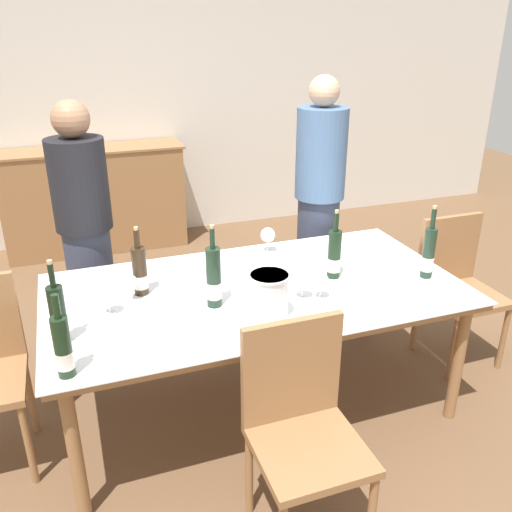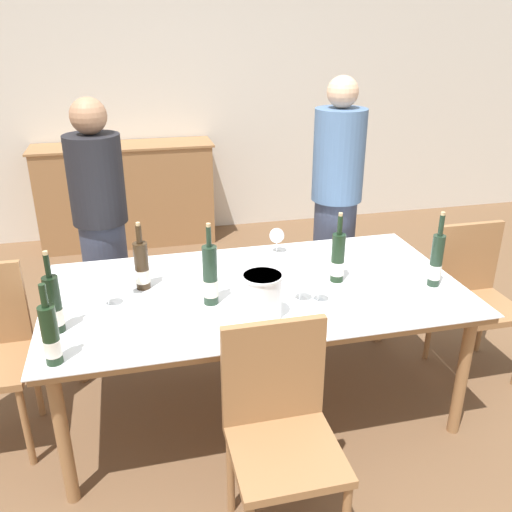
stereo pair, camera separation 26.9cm
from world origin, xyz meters
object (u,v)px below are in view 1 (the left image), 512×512
object	(u,v)px
sideboard_cabinet	(95,199)
wine_glass_4	(268,235)
wine_bottle_5	(58,316)
person_guest_left	(319,205)
wine_bottle_1	(334,255)
chair_right_end	(456,280)
wine_bottle_3	(63,348)
wine_glass_3	(321,281)
wine_bottle_4	(429,253)
wine_glass_0	(303,280)
chair_near_front	(301,419)
wine_glass_2	(130,283)
wine_glass_1	(108,294)
ice_bucket	(269,294)
dining_table	(256,298)
wine_bottle_2	(140,272)
wine_bottle_0	(214,279)
person_host	(86,235)

from	to	relation	value
sideboard_cabinet	wine_glass_4	bearing A→B (deg)	-69.39
wine_bottle_5	person_guest_left	size ratio (longest dim) A/B	0.23
wine_bottle_1	chair_right_end	size ratio (longest dim) A/B	0.42
sideboard_cabinet	wine_bottle_3	xyz separation A→B (m)	(-0.32, -3.12, 0.37)
chair_right_end	wine_glass_3	bearing A→B (deg)	-164.90
wine_bottle_4	wine_glass_0	size ratio (longest dim) A/B	2.66
wine_glass_4	chair_near_front	distance (m)	1.28
wine_glass_0	wine_bottle_4	bearing A→B (deg)	0.03
wine_glass_0	wine_glass_2	size ratio (longest dim) A/B	1.11
wine_glass_1	wine_glass_2	xyz separation A→B (m)	(0.12, 0.10, -0.01)
wine_glass_3	chair_near_front	world-z (taller)	chair_near_front
wine_bottle_4	chair_right_end	xyz separation A→B (m)	(0.45, 0.26, -0.34)
ice_bucket	wine_glass_3	bearing A→B (deg)	14.30
wine_bottle_1	dining_table	bearing A→B (deg)	178.63
wine_glass_4	wine_bottle_2	bearing A→B (deg)	-159.82
wine_bottle_2	wine_glass_1	bearing A→B (deg)	-138.27
wine_bottle_2	wine_glass_1	distance (m)	0.23
wine_bottle_3	wine_glass_4	distance (m)	1.46
wine_bottle_4	wine_bottle_5	bearing A→B (deg)	-179.30
wine_glass_0	wine_bottle_2	bearing A→B (deg)	156.70
wine_bottle_1	wine_glass_1	world-z (taller)	wine_bottle_1
wine_bottle_4	person_guest_left	bearing A→B (deg)	99.37
sideboard_cabinet	wine_bottle_0	xyz separation A→B (m)	(0.37, -2.77, 0.39)
wine_bottle_2	wine_bottle_3	xyz separation A→B (m)	(-0.38, -0.59, 0.00)
wine_bottle_3	chair_near_front	size ratio (longest dim) A/B	0.38
sideboard_cabinet	wine_bottle_4	xyz separation A→B (m)	(1.51, -2.84, 0.38)
wine_glass_4	wine_glass_2	bearing A→B (deg)	-157.61
sideboard_cabinet	chair_near_front	distance (m)	3.49
wine_bottle_5	wine_glass_3	size ratio (longest dim) A/B	2.81
ice_bucket	wine_glass_2	world-z (taller)	ice_bucket
wine_glass_2	wine_glass_3	bearing A→B (deg)	-18.33
wine_bottle_2	wine_glass_2	size ratio (longest dim) A/B	2.63
dining_table	wine_bottle_1	size ratio (longest dim) A/B	5.60
sideboard_cabinet	wine_glass_0	xyz separation A→B (m)	(0.79, -2.84, 0.35)
wine_bottle_0	wine_glass_4	world-z (taller)	wine_bottle_0
wine_bottle_4	wine_bottle_5	world-z (taller)	wine_bottle_4
wine_bottle_3	wine_glass_2	size ratio (longest dim) A/B	2.58
chair_near_front	person_guest_left	size ratio (longest dim) A/B	0.55
ice_bucket	person_host	xyz separation A→B (m)	(-0.73, 1.16, -0.04)
chair_right_end	wine_glass_0	bearing A→B (deg)	-167.38
dining_table	wine_bottle_1	bearing A→B (deg)	-1.37
wine_glass_2	chair_near_front	xyz separation A→B (m)	(0.52, -0.86, -0.29)
wine_glass_1	wine_glass_4	distance (m)	1.05
wine_bottle_4	wine_glass_2	bearing A→B (deg)	170.32
wine_glass_3	person_guest_left	distance (m)	1.12
wine_glass_0	wine_glass_2	world-z (taller)	wine_glass_0
wine_bottle_3	wine_bottle_5	world-z (taller)	wine_bottle_5
wine_glass_1	chair_right_end	distance (m)	2.10
wine_glass_2	wine_glass_4	size ratio (longest dim) A/B	0.90
wine_bottle_4	wine_glass_2	distance (m)	1.54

